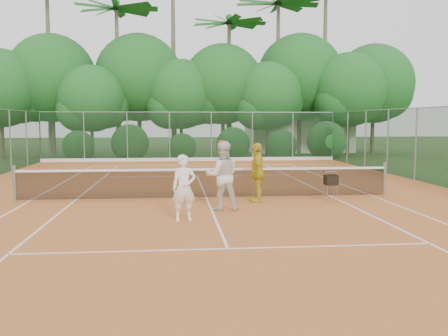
# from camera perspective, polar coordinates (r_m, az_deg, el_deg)

# --- Properties ---
(ground) EXTENTS (120.00, 120.00, 0.00)m
(ground) POSITION_cam_1_polar(r_m,az_deg,el_deg) (16.05, -2.02, -3.52)
(ground) COLOR #224017
(ground) RESTS_ON ground
(clay_court) EXTENTS (18.00, 36.00, 0.02)m
(clay_court) POSITION_cam_1_polar(r_m,az_deg,el_deg) (16.05, -2.02, -3.49)
(clay_court) COLOR #BD672B
(clay_court) RESTS_ON ground
(club_building) EXTENTS (8.00, 5.00, 3.00)m
(club_building) POSITION_cam_1_polar(r_m,az_deg,el_deg) (41.08, 8.40, 3.99)
(club_building) COLOR beige
(club_building) RESTS_ON ground
(tennis_net) EXTENTS (11.97, 0.10, 1.10)m
(tennis_net) POSITION_cam_1_polar(r_m,az_deg,el_deg) (15.98, -2.03, -1.64)
(tennis_net) COLOR gray
(tennis_net) RESTS_ON clay_court
(player_white) EXTENTS (0.65, 0.47, 1.64)m
(player_white) POSITION_cam_1_polar(r_m,az_deg,el_deg) (12.39, -4.60, -2.27)
(player_white) COLOR white
(player_white) RESTS_ON clay_court
(player_center_grp) EXTENTS (0.96, 0.76, 1.95)m
(player_center_grp) POSITION_cam_1_polar(r_m,az_deg,el_deg) (13.81, -0.20, -0.87)
(player_center_grp) COLOR silver
(player_center_grp) RESTS_ON clay_court
(player_yellow) EXTENTS (0.52, 1.09, 1.81)m
(player_yellow) POSITION_cam_1_polar(r_m,az_deg,el_deg) (15.28, 3.82, -0.50)
(player_yellow) COLOR gold
(player_yellow) RESTS_ON clay_court
(ball_hopper) EXTENTS (0.36, 0.36, 0.82)m
(ball_hopper) POSITION_cam_1_polar(r_m,az_deg,el_deg) (15.60, 12.12, -1.41)
(ball_hopper) COLOR gray
(ball_hopper) RESTS_ON clay_court
(stray_ball_a) EXTENTS (0.07, 0.07, 0.07)m
(stray_ball_a) POSITION_cam_1_polar(r_m,az_deg,el_deg) (28.04, -6.91, 0.39)
(stray_ball_a) COLOR yellow
(stray_ball_a) RESTS_ON clay_court
(stray_ball_b) EXTENTS (0.07, 0.07, 0.07)m
(stray_ball_b) POSITION_cam_1_polar(r_m,az_deg,el_deg) (28.72, -2.67, 0.54)
(stray_ball_b) COLOR #D3EC37
(stray_ball_b) RESTS_ON clay_court
(stray_ball_c) EXTENTS (0.07, 0.07, 0.07)m
(stray_ball_c) POSITION_cam_1_polar(r_m,az_deg,el_deg) (27.69, 6.26, 0.34)
(stray_ball_c) COLOR yellow
(stray_ball_c) RESTS_ON clay_court
(court_markings) EXTENTS (11.03, 23.83, 0.01)m
(court_markings) POSITION_cam_1_polar(r_m,az_deg,el_deg) (16.05, -2.02, -3.44)
(court_markings) COLOR white
(court_markings) RESTS_ON clay_court
(fence_back) EXTENTS (18.07, 0.07, 3.00)m
(fence_back) POSITION_cam_1_polar(r_m,az_deg,el_deg) (30.86, -3.85, 3.61)
(fence_back) COLOR #19381E
(fence_back) RESTS_ON clay_court
(tropical_treeline) EXTENTS (32.10, 8.49, 15.03)m
(tropical_treeline) POSITION_cam_1_polar(r_m,az_deg,el_deg) (36.22, -1.87, 9.57)
(tropical_treeline) COLOR brown
(tropical_treeline) RESTS_ON ground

